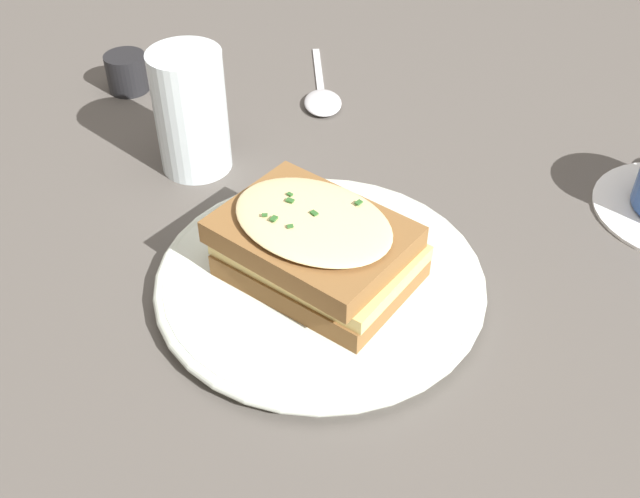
% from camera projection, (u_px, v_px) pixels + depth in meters
% --- Properties ---
extents(ground_plane, '(2.40, 2.40, 0.00)m').
position_uv_depth(ground_plane, '(293.00, 301.00, 0.59)').
color(ground_plane, '#514C47').
extents(dinner_plate, '(0.26, 0.26, 0.02)m').
position_uv_depth(dinner_plate, '(320.00, 281.00, 0.60)').
color(dinner_plate, silver).
rests_on(dinner_plate, ground_plane).
extents(sandwich, '(0.15, 0.11, 0.06)m').
position_uv_depth(sandwich, '(317.00, 246.00, 0.57)').
color(sandwich, brown).
rests_on(sandwich, dinner_plate).
extents(water_glass, '(0.07, 0.07, 0.12)m').
position_uv_depth(water_glass, '(191.00, 112.00, 0.69)').
color(water_glass, silver).
rests_on(water_glass, ground_plane).
extents(spoon, '(0.12, 0.14, 0.01)m').
position_uv_depth(spoon, '(322.00, 99.00, 0.82)').
color(spoon, silver).
rests_on(spoon, ground_plane).
extents(condiment_pot, '(0.05, 0.05, 0.04)m').
position_uv_depth(condiment_pot, '(127.00, 73.00, 0.83)').
color(condiment_pot, black).
rests_on(condiment_pot, ground_plane).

